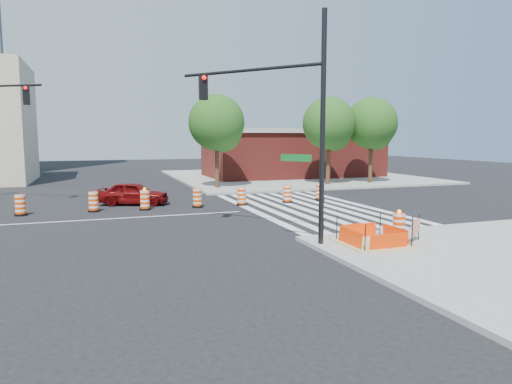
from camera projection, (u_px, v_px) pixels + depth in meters
ground at (95, 220)px, 21.09m from camera, size 120.00×120.00×0.00m
sidewalk_ne at (292, 176)px, 43.90m from camera, size 22.00×22.00×0.15m
crosswalk_east at (308, 208)px, 24.72m from camera, size 6.75×13.50×0.01m
lane_centerline at (95, 220)px, 21.09m from camera, size 14.00×0.12×0.01m
excavation_pit at (373, 242)px, 15.62m from camera, size 2.20×2.20×0.90m
brick_storefront at (292, 153)px, 43.63m from camera, size 16.50×8.50×4.60m
red_coupe at (134, 193)px, 25.76m from camera, size 4.17×2.77×1.32m
signal_pole_se at (280, 109)px, 15.98m from camera, size 3.86×4.64×7.80m
pit_drum at (399, 226)px, 16.52m from camera, size 0.53×0.53×1.04m
barricade at (416, 227)px, 15.90m from camera, size 0.69×0.47×0.94m
tree_north_c at (217, 126)px, 32.99m from camera, size 4.06×4.06×6.91m
tree_north_d at (329, 126)px, 35.46m from camera, size 4.08×4.08×6.94m
tree_north_e at (372, 126)px, 36.69m from camera, size 4.12×4.12×7.00m
median_drum_3 at (20, 206)px, 22.17m from camera, size 0.60×0.60×1.02m
median_drum_4 at (94, 202)px, 23.33m from camera, size 0.60×0.60×1.02m
median_drum_5 at (145, 201)px, 23.90m from camera, size 0.60×0.60×1.18m
median_drum_6 at (197, 199)px, 24.78m from camera, size 0.60×0.60×1.02m
median_drum_7 at (242, 197)px, 25.51m from camera, size 0.60×0.60×1.02m
median_drum_8 at (287, 195)px, 26.60m from camera, size 0.60×0.60×1.02m
median_drum_9 at (320, 192)px, 27.64m from camera, size 0.60×0.60×1.02m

